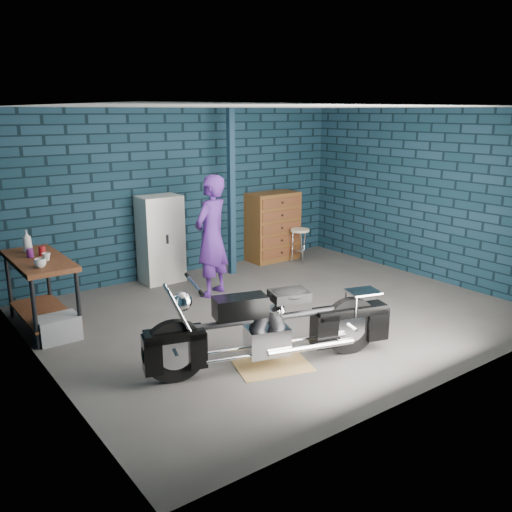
{
  "coord_description": "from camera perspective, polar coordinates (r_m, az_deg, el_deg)",
  "views": [
    {
      "loc": [
        -4.29,
        -5.37,
        2.65
      ],
      "look_at": [
        -0.16,
        0.3,
        0.77
      ],
      "focal_mm": 38.0,
      "sensor_mm": 36.0,
      "label": 1
    }
  ],
  "objects": [
    {
      "name": "tool_chest",
      "position": [
        9.84,
        1.82,
        3.12
      ],
      "size": [
        0.93,
        0.52,
        1.24
      ],
      "primitive_type": "cube",
      "color": "brown",
      "rests_on": "ground"
    },
    {
      "name": "locker",
      "position": [
        8.66,
        -9.99,
        1.73
      ],
      "size": [
        0.64,
        0.46,
        1.38
      ],
      "primitive_type": "cube",
      "color": "silver",
      "rests_on": "ground"
    },
    {
      "name": "bottle",
      "position": [
        7.42,
        -22.95,
        1.42
      ],
      "size": [
        0.13,
        0.13,
        0.29
      ],
      "primitive_type": "imported",
      "rotation": [
        0.0,
        0.0,
        -0.22
      ],
      "color": "#93969B",
      "rests_on": "workbench"
    },
    {
      "name": "cup_b",
      "position": [
        6.96,
        -21.2,
        -0.08
      ],
      "size": [
        0.11,
        0.11,
        0.09
      ],
      "primitive_type": "imported",
      "rotation": [
        0.0,
        0.0,
        0.09
      ],
      "color": "beige",
      "rests_on": "workbench"
    },
    {
      "name": "ground",
      "position": [
        7.36,
        2.37,
        -6.08
      ],
      "size": [
        6.0,
        6.0,
        0.0
      ],
      "primitive_type": "plane",
      "color": "#4C4A47",
      "rests_on": "ground"
    },
    {
      "name": "motorcycle",
      "position": [
        5.74,
        1.75,
        -6.79
      ],
      "size": [
        2.42,
        1.27,
        1.03
      ],
      "primitive_type": null,
      "rotation": [
        0.0,
        0.0,
        -0.29
      ],
      "color": "black",
      "rests_on": "ground"
    },
    {
      "name": "person",
      "position": [
        7.89,
        -4.72,
        2.1
      ],
      "size": [
        0.77,
        0.66,
        1.78
      ],
      "primitive_type": "imported",
      "rotation": [
        0.0,
        0.0,
        3.57
      ],
      "color": "#4A217D",
      "rests_on": "ground"
    },
    {
      "name": "storage_bin",
      "position": [
        6.91,
        -20.11,
        -7.16
      ],
      "size": [
        0.48,
        0.34,
        0.3
      ],
      "primitive_type": "cube",
      "color": "#93969B",
      "rests_on": "ground"
    },
    {
      "name": "cup_a",
      "position": [
        6.68,
        -21.77,
        -0.7
      ],
      "size": [
        0.15,
        0.15,
        0.1
      ],
      "primitive_type": "imported",
      "rotation": [
        0.0,
        0.0,
        0.16
      ],
      "color": "beige",
      "rests_on": "workbench"
    },
    {
      "name": "room_walls",
      "position": [
        7.35,
        -0.19,
        9.2
      ],
      "size": [
        6.02,
        5.01,
        2.71
      ],
      "color": "#0E2530",
      "rests_on": "ground"
    },
    {
      "name": "shop_stool",
      "position": [
        9.73,
        4.61,
        1.07
      ],
      "size": [
        0.39,
        0.39,
        0.62
      ],
      "primitive_type": null,
      "rotation": [
        0.0,
        0.0,
        0.17
      ],
      "color": "beige",
      "rests_on": "ground"
    },
    {
      "name": "support_post",
      "position": [
        8.87,
        -2.62,
        6.59
      ],
      "size": [
        0.1,
        0.1,
        2.7
      ],
      "primitive_type": "cube",
      "color": "#13293C",
      "rests_on": "ground"
    },
    {
      "name": "mug_red",
      "position": [
        7.24,
        -21.59,
        0.52
      ],
      "size": [
        0.1,
        0.1,
        0.12
      ],
      "primitive_type": "cylinder",
      "rotation": [
        0.0,
        0.0,
        0.2
      ],
      "color": "maroon",
      "rests_on": "workbench"
    },
    {
      "name": "mug_purple",
      "position": [
        7.2,
        -22.7,
        0.31
      ],
      "size": [
        0.1,
        0.1,
        0.11
      ],
      "primitive_type": "cylinder",
      "rotation": [
        0.0,
        0.0,
        0.26
      ],
      "color": "#621A6B",
      "rests_on": "workbench"
    },
    {
      "name": "workbench",
      "position": [
        7.26,
        -21.6,
        -3.66
      ],
      "size": [
        0.6,
        1.4,
        0.91
      ],
      "primitive_type": "cube",
      "color": "brown",
      "rests_on": "ground"
    },
    {
      "name": "drip_mat",
      "position": [
        5.95,
        1.71,
        -11.36
      ],
      "size": [
        0.92,
        0.79,
        0.01
      ],
      "primitive_type": "cube",
      "rotation": [
        0.0,
        0.0,
        -0.29
      ],
      "color": "olive",
      "rests_on": "ground"
    }
  ]
}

